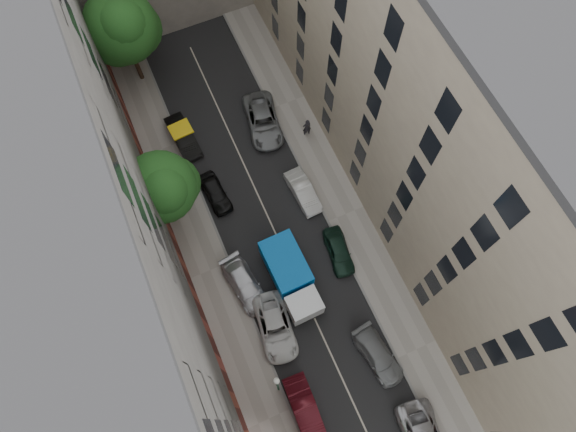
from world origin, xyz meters
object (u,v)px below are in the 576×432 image
car_right_2 (339,251)px  car_right_4 (263,121)px  tree_far (123,29)px  car_left_1 (305,409)px  pedestrian (307,127)px  car_left_3 (245,285)px  car_left_4 (215,193)px  car_right_3 (303,192)px  lamp_post (277,384)px  car_right_1 (378,356)px  car_left_5 (183,137)px  tree_mid (162,189)px  tarp_truck (291,277)px  car_left_2 (275,327)px

car_right_2 → car_right_4: bearing=101.5°
car_right_2 → tree_far: size_ratio=0.43×
car_left_1 → pedestrian: (8.83, 19.03, 0.37)m
car_left_1 → car_left_3: (-0.47, 9.20, -0.06)m
car_left_4 → car_right_2: car_right_2 is taller
car_right_3 → car_left_1: bearing=-117.9°
car_left_1 → lamp_post: bearing=122.3°
car_left_1 → pedestrian: pedestrian is taller
pedestrian → car_right_1: bearing=83.3°
car_left_5 → tree_mid: tree_mid is taller
pedestrian → car_left_5: bearing=-17.5°
lamp_post → car_right_4: bearing=70.1°
car_left_1 → tree_mid: size_ratio=0.56×
car_left_5 → tree_far: tree_far is taller
tarp_truck → car_left_2: (-2.33, -2.62, -0.83)m
car_right_2 → car_right_3: size_ratio=0.96×
car_right_1 → tree_mid: tree_mid is taller
tarp_truck → car_right_2: tarp_truck is taller
car_right_3 → tree_mid: tree_mid is taller
car_right_3 → car_left_4: bearing=153.2°
car_left_2 → car_right_4: car_right_4 is taller
car_left_1 → car_right_2: bearing=54.7°
car_left_2 → pedestrian: size_ratio=2.63×
car_left_2 → car_right_4: size_ratio=0.92×
car_left_5 → car_left_1: bearing=-93.9°
tarp_truck → car_right_2: bearing=6.4°
car_right_3 → tree_far: (-7.94, 15.41, 5.34)m
car_right_1 → car_right_4: 20.13m
car_right_1 → tree_far: tree_far is taller
car_left_2 → car_right_3: (5.99, 8.59, -0.03)m
car_left_4 → tree_mid: (-3.31, -0.62, 4.77)m
tree_far → car_left_5: bearing=-80.9°
lamp_post → pedestrian: bearing=60.1°
car_left_1 → tree_mid: bearing=103.3°
car_left_1 → tree_far: (-1.62, 29.60, 5.26)m
car_left_5 → car_right_4: 6.51m
car_left_5 → lamp_post: bearing=-96.8°
car_right_3 → car_right_4: size_ratio=0.74×
tree_far → lamp_post: 27.81m
car_right_4 → lamp_post: size_ratio=0.75×
car_left_2 → car_left_4: car_left_2 is taller
car_left_4 → car_left_2: bearing=-94.1°
car_left_4 → car_right_2: size_ratio=0.98×
car_left_5 → car_right_3: 10.65m
tree_mid → lamp_post: bearing=-81.6°
tarp_truck → car_left_5: bearing=100.8°
car_right_4 → car_right_1: bearing=-80.3°
car_left_2 → car_right_1: car_left_2 is taller
car_left_4 → car_right_4: car_right_4 is taller
tree_mid → lamp_post: 14.52m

